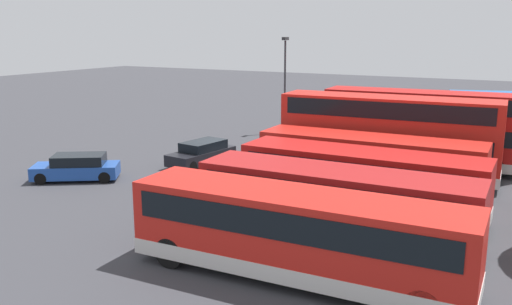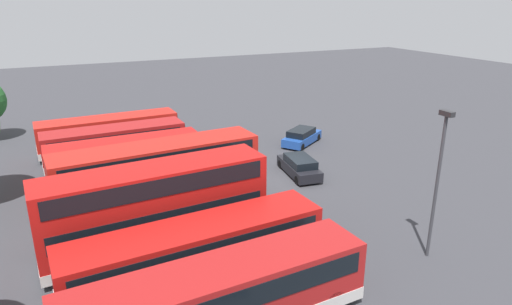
% 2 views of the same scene
% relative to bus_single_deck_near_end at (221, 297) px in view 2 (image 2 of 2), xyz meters
% --- Properties ---
extents(ground_plane, '(140.00, 140.00, 0.00)m').
position_rel_bus_single_deck_near_end_xyz_m(ground_plane, '(12.45, -10.19, -1.62)').
color(ground_plane, '#38383D').
extents(bus_single_deck_near_end, '(3.15, 12.10, 2.95)m').
position_rel_bus_single_deck_near_end_xyz_m(bus_single_deck_near_end, '(0.00, 0.00, 0.00)').
color(bus_single_deck_near_end, '#A51919').
rests_on(bus_single_deck_near_end, ground).
extents(bus_single_deck_second, '(3.27, 12.06, 2.95)m').
position_rel_bus_single_deck_near_end_xyz_m(bus_single_deck_second, '(3.47, -0.20, -0.00)').
color(bus_single_deck_second, '#B71411').
rests_on(bus_single_deck_second, ground).
extents(bus_double_decker_third, '(3.25, 11.58, 4.55)m').
position_rel_bus_single_deck_near_end_xyz_m(bus_double_decker_third, '(7.18, 0.69, 0.83)').
color(bus_double_decker_third, '#B71411').
rests_on(bus_double_decker_third, ground).
extents(bus_double_decker_fourth, '(3.28, 11.92, 4.55)m').
position_rel_bus_single_deck_near_end_xyz_m(bus_double_decker_fourth, '(10.73, -0.35, 0.83)').
color(bus_double_decker_fourth, red).
rests_on(bus_double_decker_fourth, ground).
extents(bus_single_deck_fifth, '(2.84, 11.11, 2.95)m').
position_rel_bus_single_deck_near_end_xyz_m(bus_single_deck_fifth, '(14.29, -0.28, -0.00)').
color(bus_single_deck_fifth, red).
rests_on(bus_single_deck_fifth, ground).
extents(bus_single_deck_sixth, '(2.70, 10.76, 2.95)m').
position_rel_bus_single_deck_near_end_xyz_m(bus_single_deck_sixth, '(17.69, 0.39, -0.00)').
color(bus_single_deck_sixth, '#B71411').
rests_on(bus_single_deck_sixth, ground).
extents(bus_single_deck_seventh, '(2.85, 10.76, 2.95)m').
position_rel_bus_single_deck_near_end_xyz_m(bus_single_deck_seventh, '(21.36, 0.57, -0.00)').
color(bus_single_deck_seventh, '#A51919').
rests_on(bus_single_deck_seventh, ground).
extents(bus_single_deck_far_end, '(2.93, 11.48, 2.95)m').
position_rel_bus_single_deck_near_end_xyz_m(bus_single_deck_far_end, '(24.84, 0.55, -0.00)').
color(bus_single_deck_far_end, red).
rests_on(bus_single_deck_far_end, ground).
extents(car_hatchback_silver, '(4.80, 2.42, 1.43)m').
position_rel_bus_single_deck_near_end_xyz_m(car_hatchback_silver, '(13.00, -11.18, -0.92)').
color(car_hatchback_silver, black).
rests_on(car_hatchback_silver, ground).
extents(car_small_green, '(4.00, 4.80, 1.43)m').
position_rel_bus_single_deck_near_end_xyz_m(car_small_green, '(19.32, -15.17, -0.92)').
color(car_small_green, '#1E479E').
rests_on(car_small_green, ground).
extents(lamp_post_tall, '(0.70, 0.30, 7.55)m').
position_rel_bus_single_deck_near_end_xyz_m(lamp_post_tall, '(0.71, -11.44, 2.82)').
color(lamp_post_tall, '#38383D').
rests_on(lamp_post_tall, ground).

